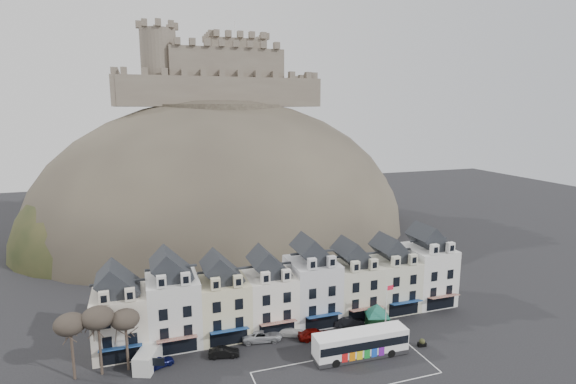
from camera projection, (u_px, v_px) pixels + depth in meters
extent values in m
plane|color=black|center=(335.00, 382.00, 52.61)|extent=(300.00, 300.00, 0.00)
cube|color=silver|center=(346.00, 373.00, 54.41)|extent=(22.00, 7.50, 0.01)
cube|color=beige|center=(121.00, 320.00, 59.21)|extent=(6.80, 8.00, 8.00)
cube|color=#212329|center=(118.00, 283.00, 58.25)|extent=(6.80, 5.76, 2.80)
cube|color=beige|center=(104.00, 298.00, 54.49)|extent=(1.20, 0.80, 1.60)
cube|color=beige|center=(130.00, 295.00, 55.44)|extent=(1.20, 0.80, 1.60)
cube|color=black|center=(121.00, 355.00, 55.95)|extent=(5.10, 0.06, 2.20)
cube|color=navy|center=(120.00, 348.00, 55.09)|extent=(5.10, 1.29, 0.43)
cube|color=silver|center=(173.00, 309.00, 61.26)|extent=(6.80, 8.00, 9.20)
cube|color=#212329|center=(171.00, 269.00, 60.19)|extent=(6.80, 5.76, 2.80)
cube|color=silver|center=(161.00, 282.00, 56.42)|extent=(1.20, 0.80, 1.60)
cube|color=silver|center=(186.00, 279.00, 57.37)|extent=(1.20, 0.80, 1.60)
cube|color=black|center=(177.00, 346.00, 58.11)|extent=(5.10, 0.06, 2.20)
cube|color=maroon|center=(177.00, 339.00, 57.25)|extent=(5.10, 1.29, 0.43)
cube|color=beige|center=(223.00, 306.00, 63.53)|extent=(6.80, 8.00, 8.00)
cube|color=#212329|center=(222.00, 271.00, 62.57)|extent=(6.80, 5.76, 2.80)
cube|color=beige|center=(216.00, 284.00, 58.80)|extent=(1.20, 0.80, 1.60)
cube|color=beige|center=(238.00, 281.00, 59.75)|extent=(1.20, 0.80, 1.60)
cube|color=black|center=(229.00, 337.00, 60.27)|extent=(5.10, 0.06, 2.20)
cube|color=navy|center=(230.00, 330.00, 59.41)|extent=(5.10, 1.29, 0.43)
cube|color=white|center=(269.00, 300.00, 65.69)|extent=(6.80, 8.00, 8.00)
cube|color=#212329|center=(268.00, 266.00, 64.73)|extent=(6.80, 5.76, 2.80)
cube|color=white|center=(265.00, 278.00, 60.96)|extent=(1.20, 0.80, 1.60)
cube|color=white|center=(286.00, 275.00, 61.91)|extent=(1.20, 0.80, 1.60)
cube|color=black|center=(277.00, 329.00, 62.43)|extent=(5.10, 0.06, 2.20)
cube|color=maroon|center=(279.00, 323.00, 61.57)|extent=(5.10, 1.29, 0.43)
cube|color=silver|center=(312.00, 290.00, 67.74)|extent=(6.80, 8.00, 9.20)
cube|color=#212329|center=(312.00, 253.00, 66.67)|extent=(6.80, 5.76, 2.80)
cube|color=silver|center=(312.00, 264.00, 62.90)|extent=(1.20, 0.80, 1.60)
cube|color=silver|center=(331.00, 261.00, 63.85)|extent=(1.20, 0.80, 1.60)
cube|color=black|center=(322.00, 322.00, 64.59)|extent=(5.10, 0.06, 2.20)
cube|color=navy|center=(324.00, 315.00, 63.73)|extent=(5.10, 1.29, 0.43)
cube|color=beige|center=(352.00, 288.00, 70.00)|extent=(6.80, 8.00, 8.00)
cube|color=#212329|center=(353.00, 256.00, 69.05)|extent=(6.80, 5.76, 2.80)
cube|color=beige|center=(355.00, 267.00, 65.28)|extent=(1.20, 0.80, 1.60)
cube|color=beige|center=(373.00, 264.00, 66.23)|extent=(1.20, 0.80, 1.60)
cube|color=black|center=(364.00, 315.00, 66.75)|extent=(5.10, 0.06, 2.20)
cube|color=maroon|center=(367.00, 309.00, 65.89)|extent=(5.10, 1.29, 0.43)
cube|color=beige|center=(390.00, 282.00, 72.16)|extent=(6.80, 8.00, 8.00)
cube|color=#212329|center=(392.00, 251.00, 71.21)|extent=(6.80, 5.76, 2.80)
cube|color=beige|center=(396.00, 261.00, 67.44)|extent=(1.20, 0.80, 1.60)
cube|color=beige|center=(413.00, 259.00, 68.39)|extent=(1.20, 0.80, 1.60)
cube|color=black|center=(404.00, 308.00, 68.91)|extent=(5.10, 0.06, 2.20)
cube|color=navy|center=(407.00, 302.00, 68.05)|extent=(5.10, 1.29, 0.43)
cube|color=white|center=(426.00, 274.00, 74.21)|extent=(6.80, 8.00, 9.20)
cube|color=#212329|center=(428.00, 240.00, 73.15)|extent=(6.80, 5.76, 2.80)
cube|color=white|center=(434.00, 249.00, 69.38)|extent=(1.20, 0.80, 1.60)
cube|color=white|center=(450.00, 247.00, 70.33)|extent=(1.20, 0.80, 1.60)
cube|color=black|center=(441.00, 302.00, 71.07)|extent=(5.10, 0.06, 2.20)
cube|color=maroon|center=(444.00, 296.00, 70.21)|extent=(5.10, 1.29, 0.43)
ellipsoid|color=#39332C|center=(223.00, 231.00, 117.74)|extent=(96.00, 76.00, 68.00)
ellipsoid|color=#263118|center=(135.00, 245.00, 105.17)|extent=(52.00, 44.00, 42.00)
ellipsoid|color=#39332C|center=(303.00, 220.00, 129.08)|extent=(56.00, 48.00, 46.00)
ellipsoid|color=#263118|center=(217.00, 247.00, 103.44)|extent=(40.00, 28.00, 28.00)
ellipsoid|color=#39332C|center=(273.00, 239.00, 109.75)|extent=(36.00, 28.00, 24.00)
cylinder|color=#39332C|center=(220.00, 111.00, 112.05)|extent=(30.00, 30.00, 3.00)
cube|color=#65574D|center=(222.00, 92.00, 107.50)|extent=(48.00, 2.20, 7.00)
cube|color=#65574D|center=(209.00, 94.00, 126.11)|extent=(48.00, 2.20, 7.00)
cube|color=#65574D|center=(117.00, 92.00, 109.19)|extent=(2.20, 22.00, 7.00)
cube|color=#65574D|center=(301.00, 94.00, 124.43)|extent=(2.20, 22.00, 7.00)
cube|color=#65574D|center=(222.00, 71.00, 116.43)|extent=(28.00, 18.00, 10.00)
cube|color=#65574D|center=(236.00, 67.00, 119.29)|extent=(14.00, 12.00, 13.00)
cylinder|color=#65574D|center=(159.00, 68.00, 107.63)|extent=(8.40, 8.40, 18.00)
cylinder|color=silver|center=(235.00, 31.00, 117.64)|extent=(0.16, 0.16, 5.00)
cylinder|color=#342A21|center=(73.00, 357.00, 52.65)|extent=(0.32, 0.32, 5.74)
ellipsoid|color=#383028|center=(70.00, 324.00, 51.90)|extent=(3.61, 3.61, 2.54)
cylinder|color=#342A21|center=(100.00, 351.00, 53.57)|extent=(0.32, 0.32, 6.02)
ellipsoid|color=#383028|center=(98.00, 318.00, 52.79)|extent=(3.78, 3.78, 2.67)
cylinder|color=#342A21|center=(127.00, 349.00, 54.58)|extent=(0.32, 0.32, 5.46)
ellipsoid|color=#383028|center=(125.00, 319.00, 53.86)|extent=(3.43, 3.43, 2.42)
cube|color=#262628|center=(360.00, 354.00, 57.91)|extent=(12.52, 3.22, 0.57)
cube|color=white|center=(361.00, 342.00, 57.61)|extent=(12.52, 3.16, 2.85)
cube|color=black|center=(361.00, 341.00, 57.58)|extent=(12.27, 3.24, 1.07)
cube|color=white|center=(361.00, 332.00, 57.37)|extent=(12.27, 3.04, 0.28)
cube|color=orange|center=(403.00, 327.00, 59.21)|extent=(0.10, 1.36, 0.32)
cylinder|color=black|center=(391.00, 353.00, 57.78)|extent=(1.10, 0.39, 1.09)
cylinder|color=black|center=(381.00, 343.00, 60.18)|extent=(1.10, 0.39, 1.09)
cylinder|color=black|center=(336.00, 363.00, 55.53)|extent=(1.10, 0.39, 1.09)
cylinder|color=black|center=(328.00, 353.00, 57.93)|extent=(1.10, 0.39, 1.09)
cube|color=black|center=(366.00, 319.00, 65.93)|extent=(0.18, 0.18, 2.31)
cube|color=black|center=(383.00, 318.00, 66.02)|extent=(0.18, 0.18, 2.31)
cube|color=black|center=(370.00, 327.00, 63.37)|extent=(0.18, 0.18, 2.31)
cube|color=black|center=(388.00, 327.00, 63.47)|extent=(0.18, 0.18, 2.31)
cube|color=black|center=(377.00, 315.00, 64.48)|extent=(3.96, 3.96, 0.12)
cone|color=#135647|center=(377.00, 309.00, 64.33)|extent=(6.10, 6.10, 1.73)
cube|color=black|center=(391.00, 347.00, 59.87)|extent=(1.49, 1.49, 0.49)
sphere|color=#B10A19|center=(391.00, 341.00, 59.71)|extent=(1.52, 1.52, 1.52)
cylinder|color=silver|center=(386.00, 310.00, 62.55)|extent=(0.11, 0.11, 7.66)
cube|color=red|center=(390.00, 288.00, 62.17)|extent=(1.05, 0.12, 0.67)
cube|color=silver|center=(148.00, 358.00, 55.59)|extent=(3.90, 5.49, 2.30)
cube|color=black|center=(148.00, 354.00, 55.51)|extent=(1.96, 0.85, 0.98)
cube|color=black|center=(422.00, 344.00, 60.39)|extent=(1.15, 0.65, 0.55)
sphere|color=#263118|center=(422.00, 341.00, 60.31)|extent=(0.78, 0.78, 0.78)
cube|color=black|center=(400.00, 336.00, 62.82)|extent=(1.04, 0.76, 0.47)
sphere|color=#263118|center=(400.00, 333.00, 62.75)|extent=(0.65, 0.65, 0.65)
imported|color=#0D1245|center=(158.00, 362.00, 55.44)|extent=(4.09, 2.73, 1.29)
imported|color=black|center=(224.00, 352.00, 57.73)|extent=(4.14, 2.13, 1.30)
imported|color=#B2B4BA|center=(262.00, 335.00, 61.86)|extent=(5.84, 3.40, 1.55)
imported|color=silver|center=(290.00, 332.00, 63.19)|extent=(4.58, 3.22, 1.23)
imported|color=#5D0805|center=(314.00, 334.00, 62.11)|extent=(4.79, 2.51, 1.56)
imported|color=black|center=(349.00, 321.00, 66.07)|extent=(4.79, 2.59, 1.50)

